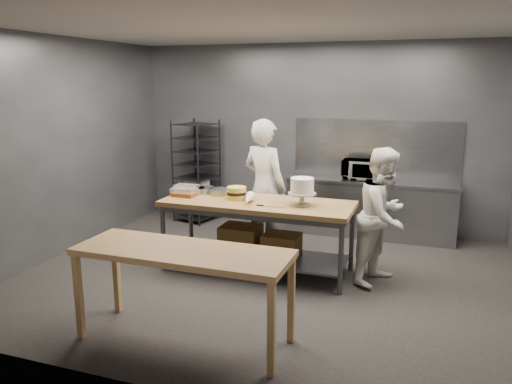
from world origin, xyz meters
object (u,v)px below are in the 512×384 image
Objects in this scene: work_table at (257,227)px; near_counter at (183,258)px; chef_behind at (264,187)px; frosted_cake_stand at (302,188)px; chef_right at (384,216)px; layer_cake at (237,193)px; microwave at (360,170)px; speed_rack at (197,172)px.

work_table is 1.20× the size of near_counter.
work_table is at bearing 88.47° from near_counter.
chef_behind is 5.59× the size of frosted_cake_stand.
chef_right is at bearing 11.47° from frosted_cake_stand.
chef_right is at bearing 5.78° from work_table.
chef_behind is at bearing 135.15° from frosted_cake_stand.
layer_cake is at bearing 97.57° from chef_behind.
near_counter is at bearing -91.53° from work_table.
microwave reaches higher than near_counter.
near_counter is 2.61m from chef_right.
speed_rack reaches higher than chef_right.
near_counter is 1.14× the size of speed_rack.
near_counter is at bearing -105.04° from microwave.
microwave is at bearing 57.05° from layer_cake.
chef_behind is at bearing -130.87° from microwave.
frosted_cake_stand is at bearing -3.02° from layer_cake.
chef_right reaches higher than layer_cake.
frosted_cake_stand is (2.37, -1.95, 0.29)m from speed_rack.
microwave is at bearing -110.67° from chef_behind.
chef_right is at bearing -177.10° from chef_behind.
microwave is 2.21× the size of layer_cake.
layer_cake is at bearing 178.45° from work_table.
frosted_cake_stand is at bearing -39.34° from speed_rack.
chef_right is at bearing -27.74° from speed_rack.
chef_behind is at bearing -36.63° from speed_rack.
speed_rack is 5.15× the size of frosted_cake_stand.
microwave is (1.00, 1.99, 0.48)m from work_table.
chef_behind is (-0.14, 0.68, 0.38)m from work_table.
microwave is at bearing 38.53° from chef_right.
speed_rack is at bearing 84.25° from chef_right.
chef_right is (1.54, 0.16, 0.25)m from work_table.
chef_right is 3.04× the size of microwave.
near_counter is 2.01m from frosted_cake_stand.
layer_cake is at bearing 116.63° from chef_right.
chef_right is 1.92m from microwave.
work_table is 9.78× the size of layer_cake.
frosted_cake_stand is (0.58, -0.04, 0.57)m from work_table.
frosted_cake_stand reaches higher than near_counter.
speed_rack reaches higher than layer_cake.
frosted_cake_stand is (0.72, -0.72, 0.19)m from chef_behind.
speed_rack reaches higher than microwave.
chef_right is at bearing 52.41° from near_counter.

